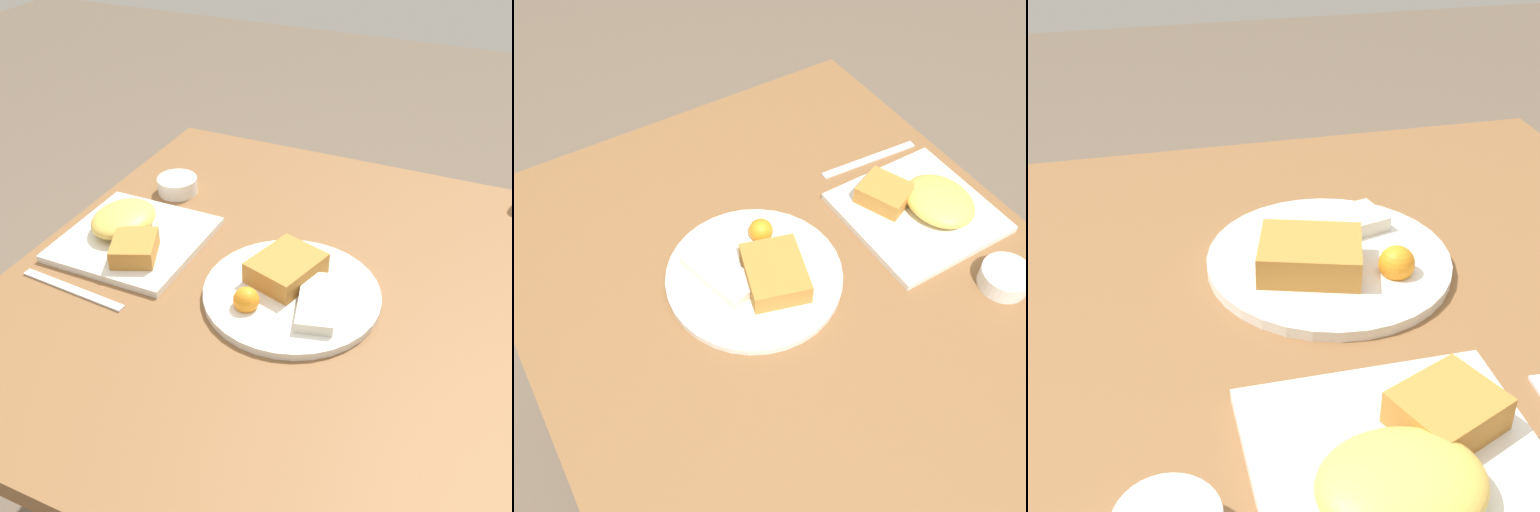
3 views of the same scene
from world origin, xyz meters
The scene contains 3 objects.
dining_table centered at (0.00, 0.00, 0.64)m, with size 1.02×0.89×0.72m.
plate_square_near centered at (0.00, -0.29, 0.74)m, with size 0.26×0.26×0.06m.
plate_oval_far centered at (0.03, 0.05, 0.73)m, with size 0.30×0.30×0.05m.
Camera 3 is at (-0.19, -0.66, 1.21)m, focal length 50.00 mm.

